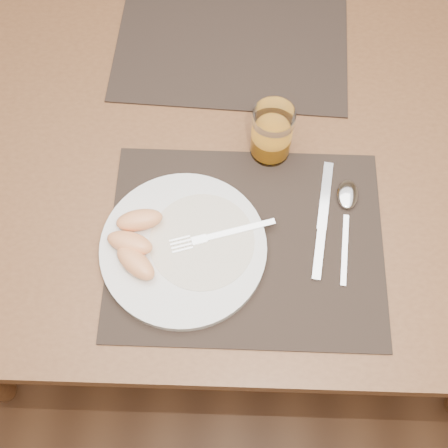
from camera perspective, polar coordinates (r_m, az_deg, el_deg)
ground at (r=1.70m, az=0.89°, el=-4.84°), size 5.00×5.00×0.00m
table at (r=1.10m, az=1.38°, el=6.96°), size 1.40×0.90×0.75m
placemat_near at (r=0.92m, az=2.23°, el=-1.97°), size 0.45×0.35×0.00m
placemat_far at (r=1.17m, az=0.86°, el=18.46°), size 0.47×0.37×0.00m
plate at (r=0.91m, az=-4.14°, el=-2.46°), size 0.27×0.27×0.02m
plate_dressing at (r=0.91m, az=-2.25°, el=-1.73°), size 0.17×0.17×0.00m
fork at (r=0.91m, az=-1.05°, el=-1.26°), size 0.17×0.07×0.00m
knife at (r=0.94m, az=9.87°, el=-0.50°), size 0.05×0.22×0.01m
spoon at (r=0.97m, az=12.40°, el=2.16°), size 0.04×0.19×0.01m
juice_glass at (r=0.97m, az=4.86°, el=9.00°), size 0.07×0.07×0.11m
grapefruit_wedges at (r=0.90m, az=-9.03°, el=-1.78°), size 0.09×0.14×0.03m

